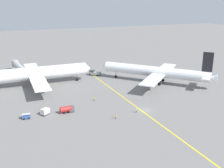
% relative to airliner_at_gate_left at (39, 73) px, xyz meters
% --- Properties ---
extents(ground_plane, '(600.00, 600.00, 0.00)m').
position_rel_airliner_at_gate_left_xyz_m(ground_plane, '(29.69, -46.08, -5.71)').
color(ground_plane, slate).
extents(taxiway_stripe, '(0.85, 120.00, 0.01)m').
position_rel_airliner_at_gate_left_xyz_m(taxiway_stripe, '(28.34, -36.08, -5.71)').
color(taxiway_stripe, yellow).
rests_on(taxiway_stripe, ground).
extents(airliner_at_gate_left, '(48.83, 49.68, 16.68)m').
position_rel_airliner_at_gate_left_xyz_m(airliner_at_gate_left, '(0.00, 0.00, 0.00)').
color(airliner_at_gate_left, white).
rests_on(airliner_at_gate_left, ground).
extents(airliner_being_pushed, '(41.82, 45.39, 16.56)m').
position_rel_airliner_at_gate_left_xyz_m(airliner_being_pushed, '(51.29, -18.41, -0.33)').
color(airliner_being_pushed, white).
rests_on(airliner_being_pushed, ground).
extents(pushback_tug, '(7.84, 7.66, 2.90)m').
position_rel_airliner_at_gate_left_xyz_m(pushback_tug, '(29.07, 5.98, -4.48)').
color(pushback_tug, gray).
rests_on(pushback_tug, ground).
extents(gse_fuel_bowser_stubby, '(4.99, 2.21, 2.40)m').
position_rel_airliner_at_gate_left_xyz_m(gse_fuel_bowser_stubby, '(3.59, -36.65, -4.38)').
color(gse_fuel_bowser_stubby, red).
rests_on(gse_fuel_bowser_stubby, ground).
extents(gse_baggage_cart_trailing, '(2.85, 1.79, 1.71)m').
position_rel_airliner_at_gate_left_xyz_m(gse_baggage_cart_trailing, '(-10.21, -36.21, -4.85)').
color(gse_baggage_cart_trailing, '#2D5199').
rests_on(gse_baggage_cart_trailing, ground).
extents(gse_container_dolly_flat, '(3.88, 3.64, 2.15)m').
position_rel_airliner_at_gate_left_xyz_m(gse_container_dolly_flat, '(-3.83, -35.30, -4.54)').
color(gse_container_dolly_flat, slate).
rests_on(gse_container_dolly_flat, ground).
extents(ground_crew_wing_walker_right, '(0.36, 0.36, 1.76)m').
position_rel_airliner_at_gate_left_xyz_m(ground_crew_wing_walker_right, '(25.76, -46.42, -4.79)').
color(ground_crew_wing_walker_right, '#2D3351').
rests_on(ground_crew_wing_walker_right, ground).
extents(ground_crew_ramp_agent_by_cones, '(0.36, 0.46, 1.75)m').
position_rel_airliner_at_gate_left_xyz_m(ground_crew_ramp_agent_by_cones, '(16.20, -29.64, -4.79)').
color(ground_crew_ramp_agent_by_cones, '#4C4C51').
rests_on(ground_crew_ramp_agent_by_cones, ground).
extents(ground_crew_marshaller_foreground, '(0.36, 0.36, 1.56)m').
position_rel_airliner_at_gate_left_xyz_m(ground_crew_marshaller_foreground, '(17.04, -48.16, -4.91)').
color(ground_crew_marshaller_foreground, '#4C4C51').
rests_on(ground_crew_marshaller_foreground, ground).
extents(jet_bridge, '(5.69, 20.91, 5.98)m').
position_rel_airliner_at_gate_left_xyz_m(jet_bridge, '(-7.31, 25.49, -1.51)').
color(jet_bridge, '#B7B7BC').
rests_on(jet_bridge, ground).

